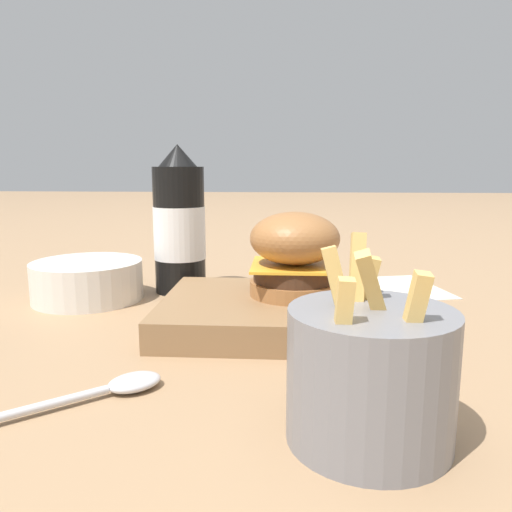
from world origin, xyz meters
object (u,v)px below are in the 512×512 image
object	(u,v)px
burger	(292,253)
fries_basket	(370,373)
side_bowl	(88,279)
spoon	(119,386)
ketchup_bottle	(179,226)
serving_board	(256,312)

from	to	relation	value
burger	fries_basket	distance (m)	0.27
side_bowl	spoon	world-z (taller)	side_bowl
ketchup_bottle	spoon	xyz separation A→B (m)	(-0.34, -0.02, -0.09)
serving_board	fries_basket	size ratio (longest dim) A/B	1.55
ketchup_bottle	spoon	world-z (taller)	ketchup_bottle
ketchup_bottle	spoon	distance (m)	0.36
serving_board	spoon	bearing A→B (deg)	151.46
side_bowl	serving_board	bearing A→B (deg)	-112.28
serving_board	ketchup_bottle	distance (m)	0.22
fries_basket	spoon	size ratio (longest dim) A/B	1.16
fries_basket	side_bowl	bearing A→B (deg)	44.47
spoon	fries_basket	bearing A→B (deg)	-55.45
burger	spoon	xyz separation A→B (m)	(-0.21, 0.14, -0.08)
ketchup_bottle	fries_basket	bearing A→B (deg)	-151.53
ketchup_bottle	fries_basket	distance (m)	0.46
burger	fries_basket	bearing A→B (deg)	-168.79
burger	ketchup_bottle	xyz separation A→B (m)	(0.14, 0.17, 0.01)
burger	ketchup_bottle	world-z (taller)	ketchup_bottle
ketchup_bottle	spoon	size ratio (longest dim) A/B	1.79
fries_basket	spoon	xyz separation A→B (m)	(0.06, 0.20, -0.04)
burger	side_bowl	bearing A→B (deg)	73.95
serving_board	fries_basket	distance (m)	0.26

